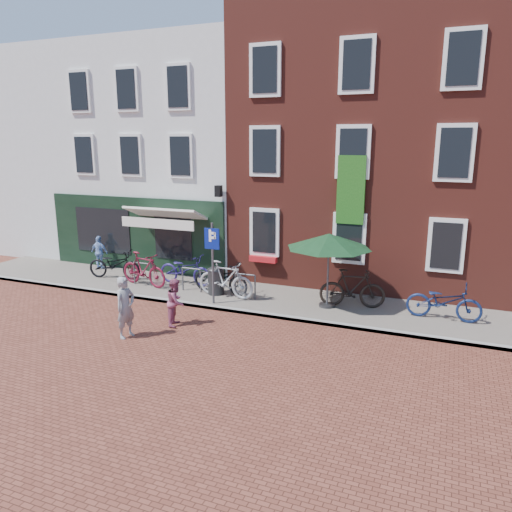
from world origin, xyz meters
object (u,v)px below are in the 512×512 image
at_px(parasol, 329,238).
at_px(bicycle_2, 185,269).
at_px(bicycle_0, 115,264).
at_px(cafe_person, 100,252).
at_px(boy, 176,302).
at_px(bicycle_6, 444,301).
at_px(parking_sign, 212,251).
at_px(bicycle_3, 226,279).
at_px(bicycle_4, 221,278).
at_px(bicycle_5, 352,288).
at_px(woman, 126,307).
at_px(litter_bin, 216,279).
at_px(bicycle_1, 144,269).

bearing_deg(parasol, bicycle_2, 174.95).
height_order(parasol, bicycle_0, parasol).
bearing_deg(cafe_person, boy, 146.46).
distance_m(cafe_person, bicycle_6, 13.04).
distance_m(parking_sign, parasol, 3.62).
height_order(bicycle_3, bicycle_6, bicycle_3).
xyz_separation_m(bicycle_0, bicycle_6, (11.54, 0.01, 0.00)).
xyz_separation_m(bicycle_4, bicycle_5, (4.39, 0.26, 0.06)).
height_order(woman, bicycle_3, woman).
bearing_deg(litter_bin, bicycle_0, 176.43).
bearing_deg(bicycle_5, cafe_person, 73.94).
distance_m(bicycle_3, bicycle_5, 4.10).
height_order(bicycle_0, bicycle_1, bicycle_1).
height_order(parking_sign, parasol, parking_sign).
height_order(boy, bicycle_3, boy).
relative_size(bicycle_1, bicycle_2, 0.97).
bearing_deg(bicycle_3, bicycle_5, -77.77).
height_order(litter_bin, bicycle_6, bicycle_6).
xyz_separation_m(woman, bicycle_4, (0.79, 4.14, -0.19)).
height_order(bicycle_1, bicycle_2, bicycle_1).
distance_m(parasol, bicycle_1, 6.78).
bearing_deg(cafe_person, bicycle_6, 176.15).
distance_m(parking_sign, bicycle_3, 1.32).
bearing_deg(bicycle_4, boy, -174.37).
distance_m(cafe_person, bicycle_5, 10.38).
bearing_deg(bicycle_0, bicycle_4, -101.00).
xyz_separation_m(parasol, bicycle_2, (-5.32, 0.47, -1.63)).
bearing_deg(bicycle_3, cafe_person, 81.45).
height_order(woman, cafe_person, woman).
bearing_deg(bicycle_4, bicycle_2, 79.42).
height_order(litter_bin, woman, woman).
height_order(woman, bicycle_4, woman).
height_order(bicycle_2, bicycle_4, same).
distance_m(bicycle_5, bicycle_6, 2.67).
bearing_deg(bicycle_2, bicycle_1, 120.40).
height_order(litter_bin, parking_sign, parking_sign).
height_order(litter_bin, bicycle_3, bicycle_3).
distance_m(boy, bicycle_6, 7.70).
bearing_deg(boy, bicycle_6, -81.30).
xyz_separation_m(parasol, woman, (-4.46, -4.16, -1.44)).
distance_m(boy, bicycle_4, 2.87).
distance_m(bicycle_0, bicycle_2, 2.86).
relative_size(bicycle_1, bicycle_6, 0.97).
bearing_deg(woman, bicycle_0, 51.16).
xyz_separation_m(woman, boy, (0.77, 1.27, -0.15)).
relative_size(parasol, boy, 1.91).
relative_size(litter_bin, boy, 0.74).
height_order(parking_sign, bicycle_5, parking_sign).
xyz_separation_m(boy, bicycle_4, (0.02, 2.87, -0.04)).
height_order(parking_sign, cafe_person, parking_sign).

